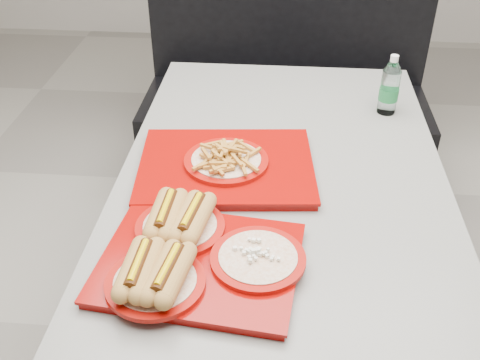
# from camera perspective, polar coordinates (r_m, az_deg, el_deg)

# --- Properties ---
(ground) EXTENTS (6.00, 6.00, 0.00)m
(ground) POSITION_cam_1_polar(r_m,az_deg,el_deg) (2.09, 3.44, -15.99)
(ground) COLOR gray
(ground) RESTS_ON ground
(diner_table) EXTENTS (0.92, 1.42, 0.75)m
(diner_table) POSITION_cam_1_polar(r_m,az_deg,el_deg) (1.68, 4.13, -3.34)
(diner_table) COLOR black
(diner_table) RESTS_ON ground
(booth_bench) EXTENTS (1.30, 0.57, 1.35)m
(booth_bench) POSITION_cam_1_polar(r_m,az_deg,el_deg) (2.71, 4.58, 8.02)
(booth_bench) COLOR black
(booth_bench) RESTS_ON ground
(tray_near) EXTENTS (0.47, 0.40, 0.10)m
(tray_near) POSITION_cam_1_polar(r_m,az_deg,el_deg) (1.25, -4.96, -7.52)
(tray_near) COLOR #850603
(tray_near) RESTS_ON diner_table
(tray_far) EXTENTS (0.51, 0.41, 0.09)m
(tray_far) POSITION_cam_1_polar(r_m,az_deg,el_deg) (1.55, -1.41, 1.75)
(tray_far) COLOR #850603
(tray_far) RESTS_ON diner_table
(water_bottle) EXTENTS (0.06, 0.06, 0.20)m
(water_bottle) POSITION_cam_1_polar(r_m,az_deg,el_deg) (1.88, 14.95, 8.99)
(water_bottle) COLOR silver
(water_bottle) RESTS_ON diner_table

